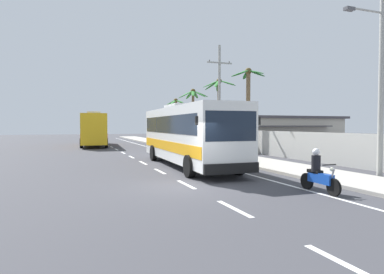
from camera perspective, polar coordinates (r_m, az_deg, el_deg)
The scene contains 16 objects.
ground_plane at distance 12.99m, azimuth -0.44°, elevation -8.55°, with size 160.00×160.00×0.00m, color #3A3A3F.
sidewalk_kerb at distance 24.78m, azimuth 6.34°, elevation -3.34°, with size 3.20×90.00×0.14m, color #A8A399.
lane_markings at distance 27.79m, azimuth -6.47°, elevation -2.89°, with size 3.92×71.29×0.01m.
boundary_wall at distance 30.04m, azimuth 9.34°, elevation -0.69°, with size 0.24×60.00×1.94m, color #B2B2AD.
coach_bus_foreground at distance 19.21m, azimuth -0.85°, elevation 0.66°, with size 3.20×11.97×3.70m.
coach_bus_far_lane at distance 39.89m, azimuth -16.71°, elevation 1.43°, with size 3.63×12.37×3.89m.
motorcycle_beside_bus at distance 12.60m, azimuth 21.14°, elevation -6.06°, with size 0.56×1.96×1.56m.
motorcycle_trailing at distance 27.70m, azimuth -2.65°, elevation -1.50°, with size 0.56×1.96×1.68m.
pedestrian_near_kerb at distance 35.51m, azimuth -3.47°, elevation -0.07°, with size 0.36×0.36×1.79m.
utility_pole_nearest at distance 17.20m, azimuth 29.97°, elevation 11.80°, with size 3.11×0.24×10.19m.
utility_pole_mid at distance 30.08m, azimuth 4.77°, elevation 7.06°, with size 2.46×0.24×9.64m.
palm_nearest at distance 43.62m, azimuth -2.82°, elevation 4.13°, with size 2.78×3.06×5.97m.
palm_second at distance 34.20m, azimuth 4.70°, elevation 6.39°, with size 3.61×3.29×7.25m.
palm_third at distance 28.20m, azimuth 9.75°, elevation 6.75°, with size 2.93×2.95×7.23m.
palm_fourth at distance 36.59m, azimuth 0.18°, elevation 5.73°, with size 3.33×3.35×6.46m.
roadside_building at distance 35.55m, azimuth 11.92°, elevation 0.85°, with size 16.66×8.17×3.33m.
Camera 1 is at (-4.42, -11.98, 2.39)m, focal length 30.68 mm.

